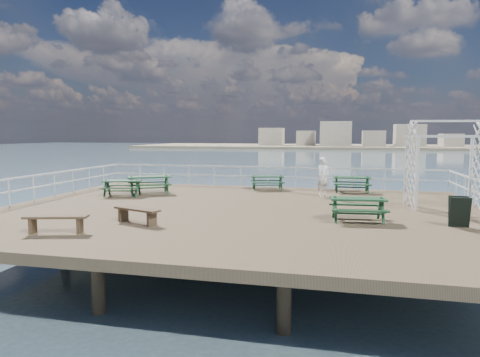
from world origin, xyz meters
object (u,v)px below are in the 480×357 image
(picnic_table_c, at_px, (352,181))
(person, at_px, (323,177))
(picnic_table_a, at_px, (149,181))
(picnic_table_e, at_px, (358,204))
(picnic_table_b, at_px, (267,180))
(trellis_arbor, at_px, (445,169))
(picnic_table_d, at_px, (122,185))
(flat_bench_near, at_px, (56,220))
(flat_bench_far, at_px, (137,212))

(picnic_table_c, height_order, person, person)
(picnic_table_a, distance_m, picnic_table_e, 10.31)
(picnic_table_b, xyz_separation_m, trellis_arbor, (7.44, -3.76, 0.97))
(picnic_table_a, relative_size, picnic_table_d, 1.24)
(picnic_table_d, relative_size, trellis_arbor, 0.59)
(picnic_table_d, bearing_deg, flat_bench_near, -90.60)
(picnic_table_c, bearing_deg, flat_bench_near, -130.81)
(picnic_table_e, xyz_separation_m, person, (-1.32, 5.25, 0.34))
(picnic_table_d, xyz_separation_m, trellis_arbor, (13.48, -0.06, 0.96))
(picnic_table_d, xyz_separation_m, flat_bench_near, (1.81, -7.10, -0.14))
(picnic_table_e, height_order, flat_bench_near, picnic_table_e)
(picnic_table_e, distance_m, person, 5.42)
(picnic_table_a, distance_m, flat_bench_far, 6.83)
(flat_bench_far, bearing_deg, picnic_table_e, 36.23)
(picnic_table_d, bearing_deg, person, -2.81)
(picnic_table_d, bearing_deg, flat_bench_far, -72.20)
(flat_bench_near, distance_m, person, 11.46)
(picnic_table_d, distance_m, flat_bench_near, 7.33)
(picnic_table_a, xyz_separation_m, picnic_table_e, (9.36, -4.34, -0.06))
(picnic_table_c, bearing_deg, picnic_table_d, -163.10)
(person, bearing_deg, picnic_table_e, -117.15)
(picnic_table_c, bearing_deg, trellis_arbor, -51.47)
(picnic_table_a, xyz_separation_m, flat_bench_near, (0.95, -8.09, -0.22))
(picnic_table_a, relative_size, picnic_table_e, 1.30)
(picnic_table_b, height_order, flat_bench_near, picnic_table_b)
(flat_bench_far, height_order, trellis_arbor, trellis_arbor)
(picnic_table_c, height_order, picnic_table_e, picnic_table_e)
(flat_bench_far, bearing_deg, picnic_table_a, 131.96)
(picnic_table_a, bearing_deg, picnic_table_b, -1.84)
(picnic_table_d, height_order, flat_bench_far, picnic_table_d)
(picnic_table_d, bearing_deg, picnic_table_b, 16.56)
(picnic_table_b, height_order, picnic_table_d, picnic_table_d)
(picnic_table_d, distance_m, person, 9.10)
(flat_bench_near, height_order, person, person)
(person, bearing_deg, picnic_table_b, 106.50)
(picnic_table_b, distance_m, picnic_table_e, 8.18)
(picnic_table_b, height_order, flat_bench_far, picnic_table_b)
(picnic_table_a, bearing_deg, picnic_table_c, -13.32)
(picnic_table_d, relative_size, flat_bench_far, 1.13)
(picnic_table_e, bearing_deg, flat_bench_near, -161.62)
(picnic_table_a, distance_m, flat_bench_near, 8.15)
(picnic_table_b, distance_m, picnic_table_c, 4.14)
(picnic_table_b, distance_m, flat_bench_far, 9.41)
(picnic_table_a, xyz_separation_m, picnic_table_d, (-0.85, -0.99, -0.08))
(flat_bench_near, bearing_deg, picnic_table_c, 37.00)
(flat_bench_far, bearing_deg, trellis_arbor, 47.55)
(flat_bench_far, xyz_separation_m, trellis_arbor, (10.06, 5.28, 1.12))
(picnic_table_c, xyz_separation_m, flat_bench_near, (-8.38, -10.77, -0.16))
(flat_bench_far, bearing_deg, person, 72.81)
(picnic_table_d, height_order, person, person)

